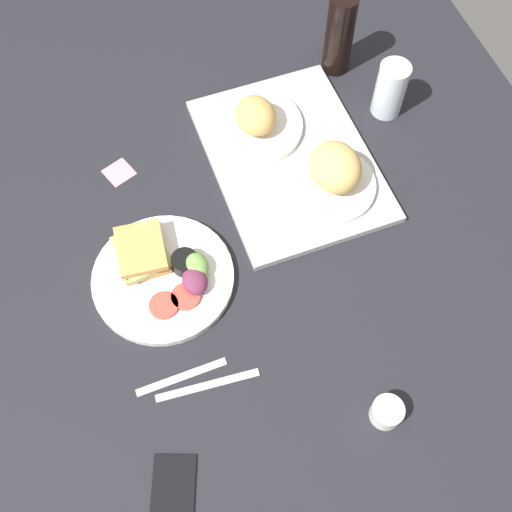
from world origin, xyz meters
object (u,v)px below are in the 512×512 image
object	(u,v)px
bread_plate_far	(333,173)
cell_phone	(172,499)
drinking_glass	(390,89)
knife	(208,385)
sticky_note	(119,172)
fork	(182,377)
bread_plate_near	(254,121)
serving_tray	(290,159)
soda_bottle	(339,34)
plate_with_salad	(164,272)
espresso_cup	(387,412)

from	to	relation	value
bread_plate_far	cell_phone	xyz separation A→B (cm)	(48.78, -48.09, -5.14)
bread_plate_far	drinking_glass	xyz separation A→B (cm)	(-16.07, 19.97, 0.97)
knife	sticky_note	world-z (taller)	knife
fork	bread_plate_near	bearing A→B (deg)	55.87
serving_tray	soda_bottle	size ratio (longest dim) A/B	2.28
drinking_glass	sticky_note	distance (cm)	61.84
plate_with_salad	knife	xyz separation A→B (cm)	(23.67, 1.58, -1.50)
bread_plate_near	drinking_glass	size ratio (longest dim) A/B	1.67
espresso_cup	sticky_note	size ratio (longest dim) A/B	1.00
sticky_note	fork	bearing A→B (deg)	0.54
sticky_note	espresso_cup	bearing A→B (deg)	26.01
bread_plate_far	fork	distance (cm)	50.67
plate_with_salad	drinking_glass	xyz separation A→B (cm)	(-24.68, 58.58, 4.76)
bread_plate_near	knife	world-z (taller)	bread_plate_near
soda_bottle	plate_with_salad	bearing A→B (deg)	-52.38
espresso_cup	knife	world-z (taller)	espresso_cup
bread_plate_near	cell_phone	distance (cm)	77.74
serving_tray	bread_plate_near	bearing A→B (deg)	-153.27
bread_plate_near	fork	world-z (taller)	bread_plate_near
cell_phone	serving_tray	bearing A→B (deg)	163.35
serving_tray	sticky_note	xyz separation A→B (cm)	(-9.20, -35.83, -0.74)
cell_phone	knife	bearing A→B (deg)	165.58
bread_plate_far	drinking_glass	world-z (taller)	drinking_glass
fork	soda_bottle	bearing A→B (deg)	46.10
sticky_note	plate_with_salad	bearing A→B (deg)	6.00
drinking_glass	fork	bearing A→B (deg)	-53.37
cell_phone	bread_plate_near	bearing A→B (deg)	170.47
fork	sticky_note	world-z (taller)	fork
fork	plate_with_salad	bearing A→B (deg)	81.41
cell_phone	sticky_note	size ratio (longest dim) A/B	2.57
bread_plate_near	drinking_glass	world-z (taller)	drinking_glass
bread_plate_far	plate_with_salad	bearing A→B (deg)	-77.43
bread_plate_near	sticky_note	bearing A→B (deg)	-89.12
serving_tray	sticky_note	bearing A→B (deg)	-104.39
cell_phone	soda_bottle	bearing A→B (deg)	161.82
sticky_note	bread_plate_near	bearing A→B (deg)	90.88
bread_plate_near	sticky_note	size ratio (longest dim) A/B	3.88
drinking_glass	knife	distance (cm)	75.00
soda_bottle	bread_plate_near	bearing A→B (deg)	-62.44
bread_plate_near	bread_plate_far	world-z (taller)	bread_plate_far
bread_plate_near	plate_with_salad	bearing A→B (deg)	-45.33
bread_plate_far	sticky_note	size ratio (longest dim) A/B	3.41
drinking_glass	sticky_note	xyz separation A→B (cm)	(-2.62, -61.44, -6.45)
bread_plate_near	knife	xyz separation A→B (cm)	(51.44, -26.51, -3.99)
bread_plate_far	plate_with_salad	xyz separation A→B (cm)	(8.61, -38.61, -3.80)
espresso_cup	fork	world-z (taller)	espresso_cup
drinking_glass	knife	bearing A→B (deg)	-49.70
knife	cell_phone	distance (cm)	19.88
serving_tray	espresso_cup	size ratio (longest dim) A/B	8.04
soda_bottle	serving_tray	bearing A→B (deg)	-41.25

